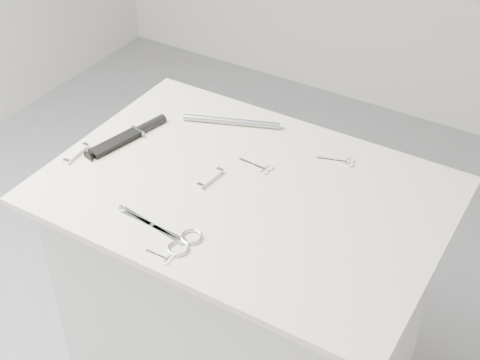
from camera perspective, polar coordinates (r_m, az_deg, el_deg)
The scene contains 10 objects.
plinth at distance 2.01m, azimuth 0.40°, elevation -11.18°, with size 0.90×0.60×0.90m, color silver.
display_board at distance 1.69m, azimuth 0.47°, elevation -0.94°, with size 1.00×0.70×0.02m, color beige.
large_shears at distance 1.55m, azimuth -5.74°, elevation -4.80°, with size 0.23×0.10×0.01m.
embroidery_scissors_a at distance 1.75m, azimuth 1.73°, elevation 1.09°, with size 0.10×0.04×0.00m.
embroidery_scissors_b at distance 1.79m, azimuth 8.72°, elevation 1.60°, with size 0.10×0.05×0.00m.
tiny_scissors at distance 1.51m, azimuth -6.63°, elevation -6.55°, with size 0.07×0.03×0.00m.
sheathed_knife at distance 1.88m, azimuth -9.23°, elevation 3.88°, with size 0.09×0.25×0.03m.
pocket_knife_a at distance 1.84m, azimuth -13.79°, elevation 2.22°, with size 0.03×0.09×0.01m.
pocket_knife_b at distance 1.71m, azimuth -2.55°, elevation 0.16°, with size 0.03×0.09×0.01m.
metal_rail at distance 1.91m, azimuth -0.74°, elevation 5.02°, with size 0.02×0.02×0.28m, color gray.
Camera 1 is at (0.66, -1.13, 1.97)m, focal length 50.00 mm.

